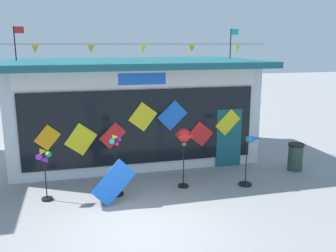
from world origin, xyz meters
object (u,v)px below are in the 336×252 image
Objects in this scene: display_kite_on_ground at (114,183)px; trash_bin at (295,157)px; wind_spinner_center_right at (252,151)px; kite_shop_building at (132,108)px; wind_spinner_center_left at (184,140)px; wind_spinner_left at (116,162)px; wind_spinner_far_left at (44,165)px.

trash_bin is at bearing 11.14° from display_kite_on_ground.
wind_spinner_center_right is at bearing 5.43° from display_kite_on_ground.
kite_shop_building reaches higher than wind_spinner_center_left.
wind_spinner_left is (-1.06, -3.72, -0.86)m from kite_shop_building.
wind_spinner_left is 2.05m from wind_spinner_center_left.
wind_spinner_left is at bearing 177.05° from wind_spinner_center_right.
kite_shop_building is 4.71m from wind_spinner_far_left.
wind_spinner_far_left is 1.93m from display_kite_on_ground.
kite_shop_building is 6.03m from trash_bin.
wind_spinner_far_left is 5.90m from wind_spinner_center_right.
wind_spinner_far_left is 1.59× the size of trash_bin.
wind_spinner_far_left is at bearing 176.74° from wind_spinner_center_right.
display_kite_on_ground is (1.74, -0.73, -0.38)m from wind_spinner_far_left.
wind_spinner_center_left reaches higher than wind_spinner_far_left.
wind_spinner_far_left is 3.90m from wind_spinner_center_left.
wind_spinner_far_left is at bearing -129.33° from kite_shop_building.
trash_bin is 0.82× the size of display_kite_on_ground.
wind_spinner_center_left is at bearing 170.55° from wind_spinner_center_right.
display_kite_on_ground reaches higher than trash_bin.
kite_shop_building is 9.43× the size of trash_bin.
wind_spinner_center_right is (5.89, -0.34, 0.05)m from wind_spinner_far_left.
trash_bin is 6.31m from display_kite_on_ground.
trash_bin is (4.06, 0.49, -0.99)m from wind_spinner_center_left.
wind_spinner_center_left is at bearing -75.49° from kite_shop_building.
wind_spinner_center_right is (2.94, -3.92, -0.78)m from kite_shop_building.
trash_bin is (6.05, 0.62, -0.50)m from wind_spinner_left.
display_kite_on_ground is (-2.13, -0.73, -0.84)m from wind_spinner_center_left.
display_kite_on_ground is at bearing -168.86° from trash_bin.
wind_spinner_left is 1.15× the size of wind_spinner_center_right.
display_kite_on_ground is (-6.19, -1.22, 0.15)m from trash_bin.
kite_shop_building is 5.64× the size of wind_spinner_center_right.
wind_spinner_far_left is 1.89m from wind_spinner_left.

